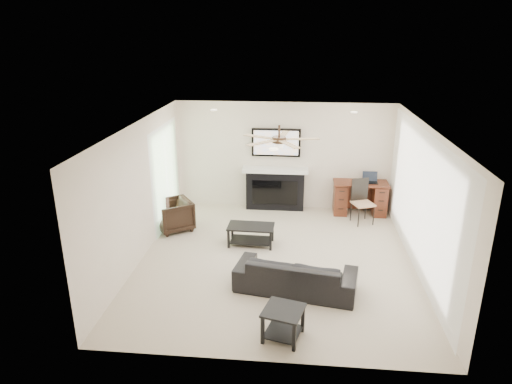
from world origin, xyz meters
TOP-DOWN VIEW (x-y plane):
  - room_shell at (0.19, 0.08)m, footprint 5.50×5.54m
  - sofa at (0.35, -0.99)m, footprint 2.04×1.09m
  - armchair at (-2.25, 1.16)m, footprint 0.99×0.99m
  - coffee_table at (-0.55, 0.61)m, footprint 0.91×0.53m
  - end_table_near at (0.20, -2.24)m, footprint 0.64×0.64m
  - end_table_left at (-2.80, 0.11)m, footprint 0.58×0.58m
  - fireplace_unit at (-0.18, 2.58)m, footprint 1.52×0.34m
  - desk at (1.77, 2.46)m, footprint 1.22×0.56m
  - desk_chair at (1.77, 1.91)m, footprint 0.55×0.56m
  - laptop at (1.97, 2.44)m, footprint 0.33×0.24m

SIDE VIEW (x-z plane):
  - coffee_table at x=-0.55m, z-range 0.00..0.40m
  - end_table_near at x=0.20m, z-range 0.00..0.45m
  - end_table_left at x=-2.80m, z-range 0.00..0.45m
  - sofa at x=0.35m, z-range 0.00..0.57m
  - armchair at x=-2.25m, z-range 0.00..0.66m
  - desk at x=1.77m, z-range 0.00..0.76m
  - desk_chair at x=1.77m, z-range 0.00..0.97m
  - laptop at x=1.97m, z-range 0.76..0.99m
  - fireplace_unit at x=-0.18m, z-range 0.00..1.91m
  - room_shell at x=0.19m, z-range 0.42..2.94m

